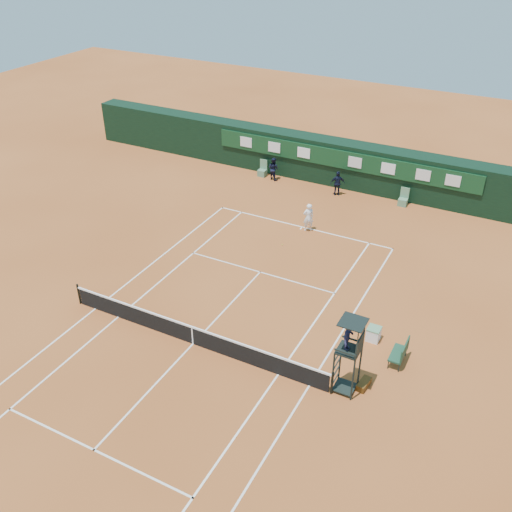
{
  "coord_description": "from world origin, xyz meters",
  "views": [
    {
      "loc": [
        11.24,
        -15.67,
        16.31
      ],
      "look_at": [
        -0.03,
        6.0,
        1.2
      ],
      "focal_mm": 40.0,
      "sensor_mm": 36.0,
      "label": 1
    }
  ],
  "objects_px": {
    "tennis_net": "(193,335)",
    "player_bench": "(401,352)",
    "umpire_chair": "(349,342)",
    "cooler": "(374,334)",
    "player": "(308,217)"
  },
  "relations": [
    {
      "from": "umpire_chair",
      "to": "player",
      "type": "height_order",
      "value": "umpire_chair"
    },
    {
      "from": "player",
      "to": "player_bench",
      "type": "bearing_deg",
      "value": 90.9
    },
    {
      "from": "cooler",
      "to": "player",
      "type": "height_order",
      "value": "player"
    },
    {
      "from": "umpire_chair",
      "to": "player_bench",
      "type": "distance_m",
      "value": 3.48
    },
    {
      "from": "tennis_net",
      "to": "player",
      "type": "relative_size",
      "value": 7.49
    },
    {
      "from": "umpire_chair",
      "to": "tennis_net",
      "type": "bearing_deg",
      "value": -176.38
    },
    {
      "from": "umpire_chair",
      "to": "cooler",
      "type": "xyz_separation_m",
      "value": [
        0.08,
        3.46,
        -2.13
      ]
    },
    {
      "from": "tennis_net",
      "to": "player",
      "type": "bearing_deg",
      "value": 87.86
    },
    {
      "from": "cooler",
      "to": "player",
      "type": "bearing_deg",
      "value": 129.56
    },
    {
      "from": "umpire_chair",
      "to": "player_bench",
      "type": "height_order",
      "value": "umpire_chair"
    },
    {
      "from": "tennis_net",
      "to": "player_bench",
      "type": "relative_size",
      "value": 10.75
    },
    {
      "from": "tennis_net",
      "to": "player",
      "type": "distance_m",
      "value": 11.68
    },
    {
      "from": "cooler",
      "to": "player",
      "type": "distance_m",
      "value": 10.1
    },
    {
      "from": "umpire_chair",
      "to": "player_bench",
      "type": "xyz_separation_m",
      "value": [
        1.51,
        2.52,
        -1.86
      ]
    },
    {
      "from": "tennis_net",
      "to": "player_bench",
      "type": "bearing_deg",
      "value": 19.6
    }
  ]
}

